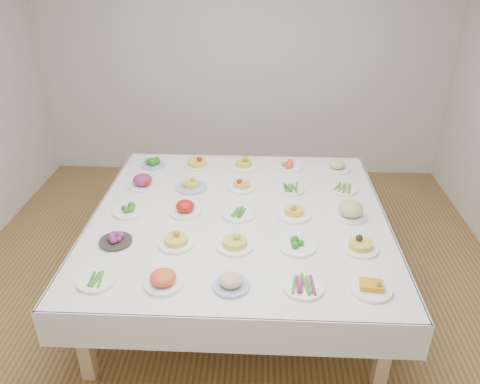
{
  "coord_description": "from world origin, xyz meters",
  "views": [
    {
      "loc": [
        0.24,
        -3.17,
        2.71
      ],
      "look_at": [
        0.07,
        0.23,
        0.88
      ],
      "focal_mm": 35.0,
      "sensor_mm": 36.0,
      "label": 1
    }
  ],
  "objects_px": {
    "dish_0": "(96,280)",
    "dish_12": "(239,213)",
    "display_table": "(239,221)",
    "dish_24": "(337,164)"
  },
  "relations": [
    {
      "from": "dish_24",
      "to": "display_table",
      "type": "bearing_deg",
      "value": -135.47
    },
    {
      "from": "display_table",
      "to": "dish_0",
      "type": "relative_size",
      "value": 9.77
    },
    {
      "from": "dish_0",
      "to": "dish_12",
      "type": "relative_size",
      "value": 0.92
    },
    {
      "from": "display_table",
      "to": "dish_24",
      "type": "bearing_deg",
      "value": 44.53
    },
    {
      "from": "dish_0",
      "to": "dish_24",
      "type": "height_order",
      "value": "dish_24"
    },
    {
      "from": "display_table",
      "to": "dish_24",
      "type": "xyz_separation_m",
      "value": [
        0.9,
        0.89,
        0.12
      ]
    },
    {
      "from": "dish_0",
      "to": "dish_12",
      "type": "xyz_separation_m",
      "value": [
        0.88,
        0.89,
        0.0
      ]
    },
    {
      "from": "dish_0",
      "to": "dish_12",
      "type": "bearing_deg",
      "value": 45.13
    },
    {
      "from": "dish_0",
      "to": "display_table",
      "type": "bearing_deg",
      "value": 45.3
    },
    {
      "from": "display_table",
      "to": "dish_24",
      "type": "distance_m",
      "value": 1.27
    }
  ]
}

